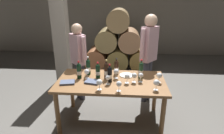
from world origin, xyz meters
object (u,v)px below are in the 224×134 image
wine_bottle_1 (79,71)px  wine_glass_8 (108,78)px  wine_glass_9 (156,83)px  wine_bottle_2 (116,67)px  tasting_notebook (67,82)px  wine_bottle_3 (110,74)px  wine_glass_3 (87,72)px  sommelier_presenting (149,51)px  wine_bottle_4 (88,67)px  wine_glass_5 (159,76)px  wine_glass_2 (134,76)px  wine_bottle_5 (106,71)px  wine_glass_1 (119,84)px  wine_bottle_6 (141,70)px  serving_plate (127,75)px  leather_ledger (93,82)px  taster_seated_left (78,56)px  wine_glass_7 (127,77)px  wine_bottle_0 (98,71)px  dining_table (111,86)px  wine_glass_4 (99,83)px  wine_glass_6 (141,76)px  wine_glass_0 (116,72)px

wine_bottle_1 → wine_glass_8: bearing=-22.3°
wine_glass_9 → wine_bottle_2: bearing=137.0°
wine_glass_9 → tasting_notebook: (-1.31, 0.13, -0.10)m
wine_bottle_3 → tasting_notebook: 0.66m
wine_glass_3 → sommelier_presenting: size_ratio=0.09×
wine_glass_9 → wine_bottle_4: bearing=155.0°
wine_bottle_4 → wine_glass_5: bearing=-11.7°
wine_glass_2 → tasting_notebook: size_ratio=0.71×
wine_bottle_4 → wine_bottle_5: wine_bottle_5 is taller
wine_glass_8 → wine_glass_1: bearing=-49.8°
wine_bottle_6 → wine_glass_8: size_ratio=2.18×
wine_glass_5 → serving_plate: size_ratio=0.67×
wine_bottle_5 → wine_glass_5: bearing=-6.5°
wine_glass_1 → wine_glass_2: wine_glass_2 is taller
wine_glass_2 → leather_ledger: bearing=-174.7°
taster_seated_left → wine_glass_7: bearing=-40.5°
wine_bottle_3 → wine_glass_3: 0.39m
wine_glass_2 → serving_plate: size_ratio=0.65×
tasting_notebook → wine_glass_2: bearing=-6.1°
wine_bottle_4 → wine_glass_8: size_ratio=2.17×
wine_bottle_5 → wine_bottle_6: bearing=6.5°
wine_bottle_1 → wine_bottle_6: bearing=4.7°
wine_glass_2 → wine_bottle_4: bearing=161.2°
wine_bottle_0 → wine_glass_2: bearing=-12.4°
leather_ledger → wine_bottle_4: bearing=123.6°
wine_bottle_6 → sommelier_presenting: 0.66m
dining_table → wine_glass_4: 0.41m
taster_seated_left → wine_glass_4: bearing=-62.3°
wine_bottle_1 → wine_glass_3: 0.13m
wine_bottle_3 → serving_plate: bearing=44.3°
wine_bottle_0 → wine_glass_7: wine_bottle_0 is taller
wine_glass_6 → wine_glass_0: bearing=163.9°
wine_bottle_3 → taster_seated_left: 1.02m
dining_table → wine_glass_3: size_ratio=10.84×
wine_bottle_1 → wine_glass_0: bearing=3.2°
wine_glass_2 → tasting_notebook: 1.03m
wine_bottle_3 → wine_bottle_6: wine_bottle_6 is taller
wine_bottle_2 → sommelier_presenting: (0.58, 0.48, 0.16)m
wine_bottle_6 → wine_glass_7: (-0.22, -0.21, -0.03)m
wine_bottle_0 → wine_bottle_3: 0.24m
wine_glass_3 → sommelier_presenting: bearing=33.7°
wine_bottle_3 → wine_glass_6: size_ratio=1.94×
wine_glass_4 → wine_glass_9: same height
wine_bottle_0 → serving_plate: 0.49m
dining_table → wine_glass_7: wine_glass_7 is taller
wine_bottle_3 → dining_table: bearing=71.7°
wine_bottle_1 → wine_glass_5: (1.26, -0.07, -0.01)m
sommelier_presenting → wine_bottle_0: bearing=-142.5°
leather_ledger → taster_seated_left: size_ratio=0.14×
wine_bottle_5 → wine_bottle_4: bearing=156.1°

